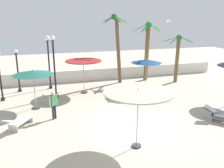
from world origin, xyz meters
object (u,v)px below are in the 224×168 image
object	(u,v)px
palm_tree_2	(147,45)
lamp_post_3	(18,69)
patio_umbrella_2	(83,63)
lamp_post_1	(48,55)
patio_umbrella_3	(33,73)
lamp_post_0	(54,63)
patio_umbrella_0	(146,61)
palm_tree_0	(178,53)
lounge_chair_0	(18,121)
patio_umbrella_5	(138,94)
seagull_0	(169,21)
palm_tree_3	(117,42)
lounge_chair_1	(221,115)
guest_0	(53,102)

from	to	relation	value
palm_tree_2	lamp_post_3	world-z (taller)	palm_tree_2
patio_umbrella_2	lamp_post_1	size ratio (longest dim) A/B	0.63
patio_umbrella_3	lamp_post_0	bearing A→B (deg)	51.21
patio_umbrella_0	palm_tree_0	distance (m)	4.26
lounge_chair_0	lamp_post_1	bearing A→B (deg)	73.97
patio_umbrella_0	palm_tree_0	xyz separation A→B (m)	(3.84, 1.83, 0.27)
patio_umbrella_5	seagull_0	size ratio (longest dim) A/B	4.03
palm_tree_3	lounge_chair_1	distance (m)	10.50
lounge_chair_1	patio_umbrella_0	bearing A→B (deg)	104.17
patio_umbrella_2	seagull_0	distance (m)	7.59
palm_tree_0	lamp_post_3	bearing A→B (deg)	175.68
patio_umbrella_0	palm_tree_0	world-z (taller)	palm_tree_0
patio_umbrella_0	patio_umbrella_3	world-z (taller)	patio_umbrella_0
patio_umbrella_3	palm_tree_2	bearing A→B (deg)	25.00
lamp_post_3	lamp_post_1	bearing A→B (deg)	4.19
palm_tree_2	lamp_post_3	xyz separation A→B (m)	(-11.09, -0.45, -1.44)
patio_umbrella_3	lounge_chair_0	bearing A→B (deg)	-107.82
lamp_post_0	patio_umbrella_2	bearing A→B (deg)	15.26
palm_tree_0	lounge_chair_0	distance (m)	14.45
patio_umbrella_5	patio_umbrella_0	bearing A→B (deg)	62.75
patio_umbrella_3	guest_0	size ratio (longest dim) A/B	1.55
lounge_chair_0	seagull_0	xyz separation A→B (m)	(11.45, 5.06, 4.95)
patio_umbrella_0	patio_umbrella_5	distance (m)	8.51
palm_tree_0	guest_0	xyz separation A→B (m)	(-11.11, -5.16, -1.66)
palm_tree_2	lounge_chair_1	bearing A→B (deg)	-89.61
palm_tree_2	lamp_post_0	xyz separation A→B (m)	(-8.45, -2.84, -0.68)
lamp_post_0	seagull_0	bearing A→B (deg)	3.62
palm_tree_2	lounge_chair_1	distance (m)	10.17
palm_tree_3	lamp_post_0	size ratio (longest dim) A/B	1.34
lamp_post_1	lounge_chair_0	xyz separation A→B (m)	(-2.03, -7.05, -2.35)
patio_umbrella_2	lamp_post_3	bearing A→B (deg)	159.50
patio_umbrella_3	lounge_chair_0	xyz separation A→B (m)	(-0.88, -2.73, -1.94)
lamp_post_1	lounge_chair_0	distance (m)	7.71
patio_umbrella_0	patio_umbrella_3	bearing A→B (deg)	-170.99
lamp_post_1	guest_0	size ratio (longest dim) A/B	2.58
patio_umbrella_2	lamp_post_3	size ratio (longest dim) A/B	0.81
lounge_chair_0	lamp_post_0	bearing A→B (deg)	62.97
lamp_post_0	lamp_post_3	bearing A→B (deg)	137.80
lounge_chair_0	guest_0	bearing A→B (deg)	20.51
palm_tree_3	lounge_chair_1	xyz separation A→B (m)	(3.00, -9.55, -3.17)
patio_umbrella_5	palm_tree_3	distance (m)	10.99
patio_umbrella_3	lounge_chair_1	world-z (taller)	patio_umbrella_3
patio_umbrella_3	lamp_post_0	distance (m)	2.26
lamp_post_1	lounge_chair_0	world-z (taller)	lamp_post_1
patio_umbrella_0	seagull_0	bearing A→B (deg)	24.06
patio_umbrella_2	palm_tree_2	size ratio (longest dim) A/B	0.51
lamp_post_1	guest_0	world-z (taller)	lamp_post_1
patio_umbrella_0	patio_umbrella_2	bearing A→B (deg)	167.61
palm_tree_3	lounge_chair_1	bearing A→B (deg)	-72.58
seagull_0	lamp_post_1	bearing A→B (deg)	168.07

